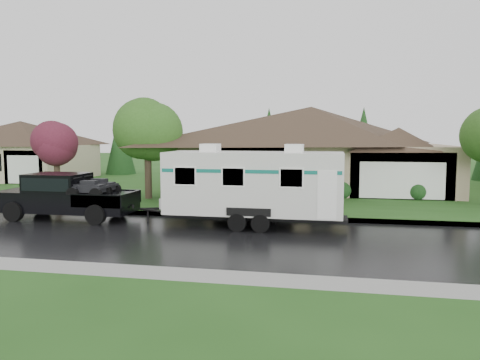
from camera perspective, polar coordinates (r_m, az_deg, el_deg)
name	(u,v)px	position (r m, az deg, el deg)	size (l,w,h in m)	color
ground	(245,228)	(19.45, 0.60, -5.90)	(140.00, 140.00, 0.00)	#224E18
road	(235,239)	(17.53, -0.62, -7.17)	(140.00, 8.00, 0.01)	black
curb	(254,217)	(21.62, 1.71, -4.53)	(140.00, 0.50, 0.15)	gray
lawn	(283,186)	(34.13, 5.26, -0.79)	(140.00, 26.00, 0.15)	#224E18
house_main	(315,138)	(32.59, 9.13, 5.05)	(19.44, 10.80, 6.90)	tan
house_far	(22,145)	(42.86, -24.99, 3.90)	(10.80, 8.64, 5.80)	tan
tree_left_green	(147,129)	(27.51, -11.23, 6.17)	(3.52, 3.52, 5.83)	#382B1E
tree_red	(56,145)	(29.38, -21.51, 3.96)	(2.69, 2.69, 4.45)	#382B1E
shrub_row	(306,188)	(28.26, 8.09, -0.99)	(13.60, 1.00, 1.00)	#143814
pickup_truck	(64,195)	(22.86, -20.65, -1.68)	(6.28, 2.39, 2.09)	black
travel_trailer	(254,183)	(19.61, 1.71, -0.36)	(7.74, 2.72, 3.47)	silver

